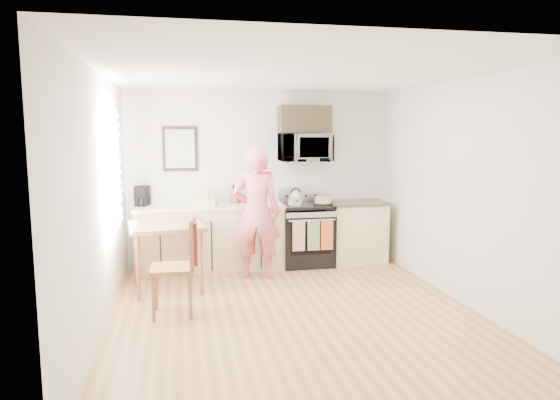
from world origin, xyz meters
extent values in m
plane|color=#96653A|center=(0.00, 0.00, 0.00)|extent=(4.60, 4.60, 0.00)
cube|color=beige|center=(0.00, 2.30, 1.30)|extent=(4.00, 0.04, 2.60)
cube|color=beige|center=(0.00, -2.30, 1.30)|extent=(4.00, 0.04, 2.60)
cube|color=beige|center=(-2.00, 0.00, 1.30)|extent=(0.04, 4.60, 2.60)
cube|color=beige|center=(2.00, 0.00, 1.30)|extent=(0.04, 4.60, 2.60)
cube|color=white|center=(0.00, 0.00, 2.60)|extent=(4.00, 4.60, 0.04)
cube|color=white|center=(-1.98, 0.80, 1.55)|extent=(0.02, 1.40, 1.50)
cube|color=white|center=(-1.97, 0.80, 1.55)|extent=(0.01, 1.30, 1.40)
cube|color=#D9BC8B|center=(-0.80, 2.00, 0.45)|extent=(2.10, 0.60, 0.90)
cube|color=beige|center=(-0.80, 2.00, 0.92)|extent=(2.14, 0.64, 0.04)
cube|color=#D9BC8B|center=(1.43, 2.00, 0.45)|extent=(0.84, 0.60, 0.90)
cube|color=black|center=(1.43, 2.00, 0.92)|extent=(0.88, 0.64, 0.04)
cube|color=black|center=(0.63, 1.97, 0.39)|extent=(0.76, 0.65, 0.77)
cube|color=black|center=(0.63, 1.66, 0.45)|extent=(0.61, 0.02, 0.45)
cube|color=#BBBAC0|center=(0.63, 1.66, 0.78)|extent=(0.74, 0.02, 0.14)
cylinder|color=#BBBAC0|center=(0.63, 1.61, 0.74)|extent=(0.68, 0.02, 0.02)
cube|color=black|center=(0.63, 1.97, 0.90)|extent=(0.76, 0.65, 0.04)
cube|color=#BBBAC0|center=(0.63, 2.25, 1.04)|extent=(0.76, 0.08, 0.24)
cube|color=silver|center=(0.43, 1.61, 0.52)|extent=(0.18, 0.02, 0.44)
cube|color=#637E54|center=(0.65, 1.61, 0.52)|extent=(0.18, 0.02, 0.44)
cube|color=#BD421C|center=(0.85, 1.61, 0.52)|extent=(0.18, 0.02, 0.44)
imported|color=#BBBAC0|center=(0.63, 2.08, 1.76)|extent=(0.76, 0.51, 0.42)
cube|color=black|center=(0.63, 2.12, 2.18)|extent=(0.76, 0.35, 0.40)
cube|color=black|center=(-1.20, 2.28, 1.75)|extent=(0.50, 0.03, 0.65)
cube|color=#B3BAAF|center=(-1.20, 2.26, 1.75)|extent=(0.42, 0.01, 0.56)
cube|color=#AE0E14|center=(0.05, 2.28, 1.30)|extent=(0.20, 0.02, 0.20)
imported|color=#C93752|center=(-0.20, 1.45, 0.89)|extent=(0.73, 0.56, 1.79)
cube|color=brown|center=(-1.40, 1.17, 0.82)|extent=(0.90, 0.90, 0.05)
cylinder|color=brown|center=(-1.72, 0.75, 0.40)|extent=(0.05, 0.05, 0.80)
cylinder|color=brown|center=(-0.98, 0.85, 0.40)|extent=(0.05, 0.05, 0.80)
cylinder|color=brown|center=(-1.82, 1.49, 0.40)|extent=(0.05, 0.05, 0.80)
cylinder|color=brown|center=(-1.08, 1.59, 0.40)|extent=(0.05, 0.05, 0.80)
cube|color=brown|center=(-1.32, 0.20, 0.52)|extent=(0.46, 0.46, 0.05)
cube|color=brown|center=(-1.10, 0.20, 0.80)|extent=(0.05, 0.45, 0.54)
cube|color=#5E1019|center=(-1.08, 0.20, 0.81)|extent=(0.08, 0.41, 0.45)
cylinder|color=brown|center=(-1.51, 0.02, 0.25)|extent=(0.04, 0.04, 0.50)
cylinder|color=brown|center=(-1.13, 0.01, 0.25)|extent=(0.04, 0.04, 0.50)
cylinder|color=brown|center=(-1.51, 0.40, 0.25)|extent=(0.04, 0.04, 0.50)
cylinder|color=brown|center=(-1.12, 0.39, 0.25)|extent=(0.04, 0.04, 0.50)
cube|color=brown|center=(-0.44, 2.18, 1.04)|extent=(0.09, 0.12, 0.19)
cylinder|color=#AE0E14|center=(-0.37, 2.20, 1.01)|extent=(0.11, 0.11, 0.14)
imported|color=silver|center=(-0.78, 2.06, 0.97)|extent=(0.26, 0.26, 0.05)
cube|color=tan|center=(-0.85, 2.06, 1.06)|extent=(0.10, 0.10, 0.23)
cube|color=black|center=(-1.75, 2.16, 1.08)|extent=(0.22, 0.24, 0.29)
cylinder|color=black|center=(-1.75, 2.07, 1.01)|extent=(0.11, 0.11, 0.11)
cube|color=#E2B776|center=(-0.89, 1.78, 0.99)|extent=(0.30, 0.15, 0.11)
cylinder|color=black|center=(0.88, 1.93, 0.93)|extent=(0.32, 0.32, 0.02)
cylinder|color=tan|center=(0.88, 1.93, 0.99)|extent=(0.26, 0.26, 0.08)
sphere|color=silver|center=(0.52, 2.19, 1.01)|extent=(0.18, 0.18, 0.18)
cone|color=silver|center=(0.52, 2.19, 1.11)|extent=(0.06, 0.06, 0.06)
torus|color=black|center=(0.52, 2.19, 1.07)|extent=(0.16, 0.02, 0.16)
cylinder|color=#BBBAC0|center=(0.43, 1.81, 0.98)|extent=(0.21, 0.21, 0.10)
cylinder|color=black|center=(0.42, 1.66, 1.02)|extent=(0.03, 0.19, 0.02)
camera|label=1|loc=(-1.19, -5.18, 1.98)|focal=32.00mm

